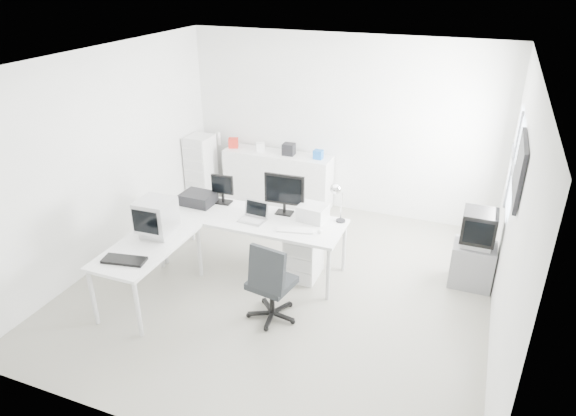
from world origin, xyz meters
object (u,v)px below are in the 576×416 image
at_px(side_desk, 150,272).
at_px(sideboard, 278,179).
at_px(inkjet_printer, 198,199).
at_px(lcd_monitor_large, 284,194).
at_px(filing_cabinet, 201,168).
at_px(tv_cabinet, 472,265).
at_px(lcd_monitor_small, 223,190).
at_px(office_chair, 272,279).
at_px(laser_printer, 313,212).
at_px(drawer_pedestal, 304,255).
at_px(laptop, 252,213).
at_px(crt_monitor, 156,217).
at_px(main_desk, 253,242).
at_px(crt_tv, 479,229).

relative_size(side_desk, sideboard, 0.77).
height_order(side_desk, inkjet_printer, inkjet_printer).
bearing_deg(lcd_monitor_large, side_desk, -134.18).
bearing_deg(filing_cabinet, side_desk, -72.08).
height_order(tv_cabinet, filing_cabinet, filing_cabinet).
relative_size(side_desk, filing_cabinet, 1.25).
height_order(lcd_monitor_small, office_chair, lcd_monitor_small).
distance_m(laser_printer, filing_cabinet, 2.93).
bearing_deg(office_chair, filing_cabinet, 142.50).
bearing_deg(inkjet_printer, drawer_pedestal, 0.02).
xyz_separation_m(laptop, tv_cabinet, (2.69, 0.74, -0.57)).
height_order(inkjet_printer, crt_monitor, crt_monitor).
height_order(lcd_monitor_large, filing_cabinet, lcd_monitor_large).
xyz_separation_m(office_chair, tv_cabinet, (2.09, 1.54, -0.23)).
bearing_deg(crt_monitor, tv_cabinet, 20.09).
distance_m(side_desk, laser_printer, 2.13).
distance_m(drawer_pedestal, laptop, 0.87).
bearing_deg(side_desk, main_desk, 52.31).
bearing_deg(drawer_pedestal, tv_cabinet, 16.06).
distance_m(inkjet_printer, filing_cabinet, 1.86).
height_order(drawer_pedestal, laptop, laptop).
bearing_deg(side_desk, tv_cabinet, 25.81).
distance_m(drawer_pedestal, lcd_monitor_small, 1.42).
distance_m(lcd_monitor_large, laptop, 0.49).
bearing_deg(office_chair, side_desk, -162.86).
distance_m(lcd_monitor_small, laser_printer, 1.30).
height_order(inkjet_printer, crt_tv, crt_tv).
bearing_deg(lcd_monitor_small, laptop, -33.55).
distance_m(main_desk, inkjet_printer, 0.97).
xyz_separation_m(main_desk, lcd_monitor_large, (0.35, 0.25, 0.65)).
height_order(drawer_pedestal, crt_monitor, crt_monitor).
height_order(main_desk, laptop, laptop).
bearing_deg(side_desk, lcd_monitor_large, 48.37).
height_order(laptop, sideboard, laptop).
xyz_separation_m(main_desk, laser_printer, (0.75, 0.22, 0.47)).
distance_m(lcd_monitor_large, sideboard, 1.99).
height_order(drawer_pedestal, inkjet_printer, inkjet_printer).
relative_size(lcd_monitor_small, office_chair, 0.38).
xyz_separation_m(lcd_monitor_large, laptop, (-0.30, -0.35, -0.17)).
distance_m(lcd_monitor_small, lcd_monitor_large, 0.90).
xyz_separation_m(side_desk, tv_cabinet, (3.59, 1.74, -0.09)).
bearing_deg(office_chair, laptop, 136.80).
relative_size(office_chair, crt_tv, 2.05).
xyz_separation_m(office_chair, crt_tv, (2.09, 1.54, 0.28)).
distance_m(side_desk, crt_monitor, 0.66).
bearing_deg(lcd_monitor_large, drawer_pedestal, -32.29).
relative_size(office_chair, sideboard, 0.57).
distance_m(drawer_pedestal, filing_cabinet, 2.97).
relative_size(lcd_monitor_large, laser_printer, 1.59).
height_order(lcd_monitor_large, crt_tv, lcd_monitor_large).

